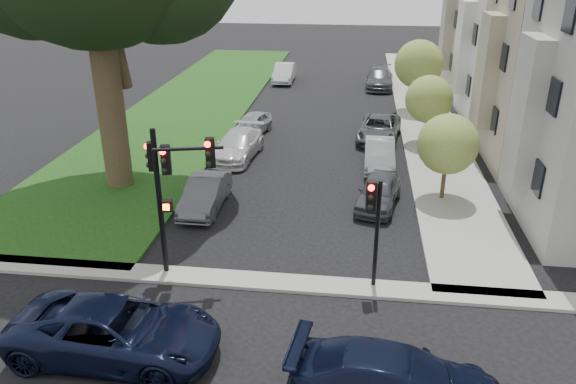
# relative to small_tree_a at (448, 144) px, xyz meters

# --- Properties ---
(ground) EXTENTS (140.00, 140.00, 0.00)m
(ground) POSITION_rel_small_tree_a_xyz_m (-6.20, -9.54, -2.56)
(ground) COLOR black
(ground) RESTS_ON ground
(grass_strip) EXTENTS (8.00, 44.00, 0.12)m
(grass_strip) POSITION_rel_small_tree_a_xyz_m (-15.20, 14.46, -2.50)
(grass_strip) COLOR #1A310D
(grass_strip) RESTS_ON ground
(sidewalk_right) EXTENTS (3.50, 44.00, 0.12)m
(sidewalk_right) POSITION_rel_small_tree_a_xyz_m (0.55, 14.46, -2.50)
(sidewalk_right) COLOR #A5A4A1
(sidewalk_right) RESTS_ON ground
(sidewalk_cross) EXTENTS (60.00, 1.00, 0.12)m
(sidewalk_cross) POSITION_rel_small_tree_a_xyz_m (-6.20, -7.54, -2.50)
(sidewalk_cross) COLOR #A5A4A1
(sidewalk_cross) RESTS_ON ground
(house_c) EXTENTS (7.70, 7.55, 15.97)m
(house_c) POSITION_rel_small_tree_a_xyz_m (6.25, 13.46, 4.37)
(house_c) COLOR silver
(house_c) RESTS_ON ground
(small_tree_a) EXTENTS (2.57, 2.57, 3.85)m
(small_tree_a) POSITION_rel_small_tree_a_xyz_m (0.00, 0.00, 0.00)
(small_tree_a) COLOR #372C1E
(small_tree_a) RESTS_ON ground
(small_tree_b) EXTENTS (2.59, 2.59, 3.88)m
(small_tree_b) POSITION_rel_small_tree_a_xyz_m (0.00, 7.59, 0.02)
(small_tree_b) COLOR #372C1E
(small_tree_b) RESTS_ON ground
(small_tree_c) EXTENTS (3.16, 3.16, 4.73)m
(small_tree_c) POSITION_rel_small_tree_a_xyz_m (0.00, 14.58, 0.59)
(small_tree_c) COLOR #372C1E
(small_tree_c) RESTS_ON ground
(traffic_signal_main) EXTENTS (2.49, 0.74, 5.10)m
(traffic_signal_main) POSITION_rel_small_tree_a_xyz_m (-9.60, -7.31, 0.95)
(traffic_signal_main) COLOR black
(traffic_signal_main) RESTS_ON ground
(traffic_signal_secondary) EXTENTS (0.49, 0.39, 3.74)m
(traffic_signal_secondary) POSITION_rel_small_tree_a_xyz_m (-3.19, -7.35, 0.05)
(traffic_signal_secondary) COLOR black
(traffic_signal_secondary) RESTS_ON ground
(car_cross_near) EXTENTS (5.68, 2.76, 1.56)m
(car_cross_near) POSITION_rel_small_tree_a_xyz_m (-9.96, -11.51, -1.78)
(car_cross_near) COLOR black
(car_cross_near) RESTS_ON ground
(car_cross_far) EXTENTS (5.47, 2.79, 1.52)m
(car_cross_far) POSITION_rel_small_tree_a_xyz_m (-2.57, -12.52, -1.80)
(car_cross_far) COLOR black
(car_cross_far) RESTS_ON ground
(car_parked_0) EXTENTS (2.27, 4.12, 1.33)m
(car_parked_0) POSITION_rel_small_tree_a_xyz_m (-2.78, -0.98, -1.90)
(car_parked_0) COLOR #3F4247
(car_parked_0) RESTS_ON ground
(car_parked_1) EXTENTS (1.47, 4.17, 1.37)m
(car_parked_1) POSITION_rel_small_tree_a_xyz_m (-2.64, 3.70, -1.87)
(car_parked_1) COLOR #999BA0
(car_parked_1) RESTS_ON ground
(car_parked_2) EXTENTS (2.81, 5.03, 1.33)m
(car_parked_2) POSITION_rel_small_tree_a_xyz_m (-2.55, 8.15, -1.90)
(car_parked_2) COLOR #3F4247
(car_parked_2) RESTS_ON ground
(car_parked_4) EXTENTS (2.25, 5.14, 1.47)m
(car_parked_4) POSITION_rel_small_tree_a_xyz_m (-2.22, 21.34, -1.83)
(car_parked_4) COLOR #3F4247
(car_parked_4) RESTS_ON ground
(car_parked_5) EXTENTS (1.43, 4.06, 1.34)m
(car_parked_5) POSITION_rel_small_tree_a_xyz_m (-10.00, -2.15, -1.89)
(car_parked_5) COLOR #3F4247
(car_parked_5) RESTS_ON ground
(car_parked_6) EXTENTS (2.39, 4.92, 1.38)m
(car_parked_6) POSITION_rel_small_tree_a_xyz_m (-9.94, 4.19, -1.87)
(car_parked_6) COLOR silver
(car_parked_6) RESTS_ON ground
(car_parked_7) EXTENTS (2.21, 3.95, 1.27)m
(car_parked_7) POSITION_rel_small_tree_a_xyz_m (-9.94, 8.17, -1.93)
(car_parked_7) COLOR #999BA0
(car_parked_7) RESTS_ON ground
(car_parked_9) EXTENTS (1.58, 4.45, 1.46)m
(car_parked_9) POSITION_rel_small_tree_a_xyz_m (-9.91, 22.53, -1.83)
(car_parked_9) COLOR silver
(car_parked_9) RESTS_ON ground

